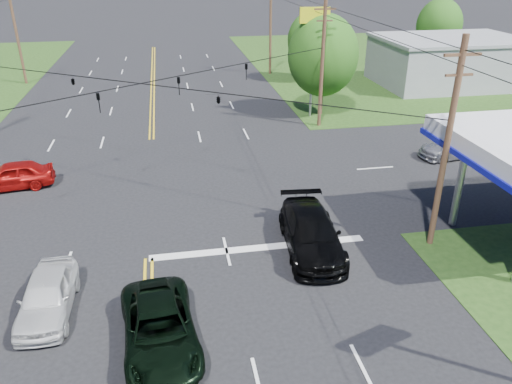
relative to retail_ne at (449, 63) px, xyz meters
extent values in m
plane|color=black|center=(-30.00, -20.00, -2.20)|extent=(280.00, 280.00, 0.00)
cube|color=#1E3B12|center=(5.00, 12.00, -2.20)|extent=(46.00, 48.00, 0.03)
cube|color=silver|center=(-25.00, -28.00, -2.20)|extent=(10.00, 0.50, 0.02)
cube|color=gray|center=(0.00, 0.00, 0.00)|extent=(14.00, 10.00, 4.40)
cylinder|color=#A5A5AA|center=(-15.00, -27.50, 0.12)|extent=(0.36, 0.36, 4.65)
cylinder|color=#482B1E|center=(-17.00, -29.00, 2.55)|extent=(0.28, 0.28, 9.50)
cube|color=#482B1E|center=(-17.00, -29.00, 6.50)|extent=(1.60, 0.12, 0.12)
cube|color=#482B1E|center=(-17.00, -29.00, 5.70)|extent=(1.20, 0.10, 0.10)
cylinder|color=#482B1E|center=(-17.00, -11.00, 2.55)|extent=(0.28, 0.28, 9.50)
cube|color=#482B1E|center=(-17.00, -11.00, 6.50)|extent=(1.60, 0.12, 0.12)
cube|color=#482B1E|center=(-17.00, -11.00, 5.70)|extent=(1.20, 0.10, 0.10)
cylinder|color=#482B1E|center=(-43.00, 8.00, 2.80)|extent=(0.28, 0.28, 10.00)
cylinder|color=#482B1E|center=(-17.00, 8.00, 2.80)|extent=(0.28, 0.28, 10.00)
imported|color=black|center=(-32.08, -21.44, 3.22)|extent=(0.17, 0.21, 1.05)
imported|color=black|center=(-27.92, -18.56, 3.22)|extent=(0.17, 0.21, 1.05)
imported|color=black|center=(-23.50, -15.50, 3.22)|extent=(0.17, 0.21, 1.05)
imported|color=black|center=(-33.90, -17.30, 3.50)|extent=(1.24, 0.26, 0.50)
imported|color=black|center=(-26.10, -22.70, 3.50)|extent=(1.24, 0.26, 0.50)
cylinder|color=black|center=(-17.00, -22.00, 6.70)|extent=(0.04, 100.00, 0.04)
cylinder|color=black|center=(-17.00, -22.00, 6.10)|extent=(0.04, 100.00, 0.04)
cylinder|color=#482B1E|center=(-16.00, -8.00, -0.55)|extent=(0.36, 0.36, 3.30)
ellipsoid|color=#184312|center=(-16.00, -8.00, 2.67)|extent=(5.70, 5.70, 6.60)
cylinder|color=#482B1E|center=(-13.50, 4.00, -0.77)|extent=(0.36, 0.36, 2.86)
ellipsoid|color=#184312|center=(-13.50, 4.00, 2.03)|extent=(4.94, 4.94, 5.72)
cylinder|color=#482B1E|center=(4.00, 10.00, -0.66)|extent=(0.36, 0.36, 3.08)
ellipsoid|color=#184312|center=(4.00, 10.00, 2.35)|extent=(5.32, 5.32, 6.16)
imported|color=black|center=(-29.50, -33.62, -1.46)|extent=(2.93, 5.55, 1.49)
imported|color=black|center=(-22.67, -28.50, -1.34)|extent=(2.91, 6.13, 1.73)
imported|color=silver|center=(-33.63, -31.04, -1.43)|extent=(1.87, 4.52, 1.53)
imported|color=#9E0D0B|center=(-37.78, -19.00, -1.42)|extent=(4.79, 2.44, 1.56)
imported|color=#A3A2A7|center=(-10.01, -19.00, -1.48)|extent=(5.19, 2.62, 1.44)
cylinder|color=#A5A5AA|center=(-17.00, -8.46, 2.11)|extent=(0.20, 0.20, 8.62)
cube|color=#CECE15|center=(-17.00, -8.46, 5.82)|extent=(2.38, 0.31, 1.19)
camera|label=1|loc=(-28.64, -47.32, 10.13)|focal=35.00mm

